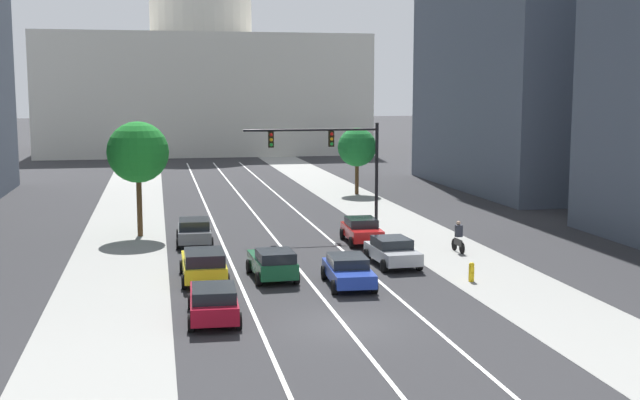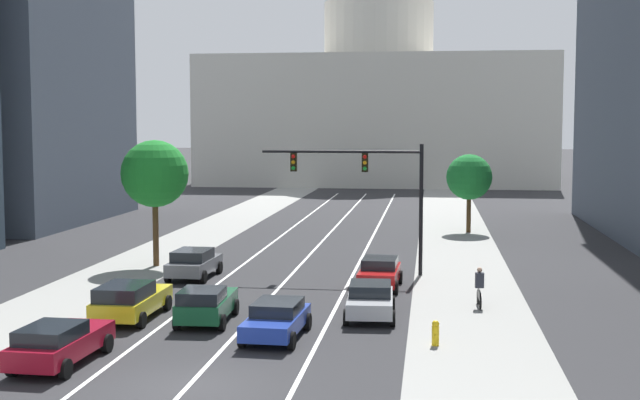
# 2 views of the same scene
# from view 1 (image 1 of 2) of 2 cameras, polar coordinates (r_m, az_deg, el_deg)

# --- Properties ---
(ground_plane) EXTENTS (400.00, 400.00, 0.00)m
(ground_plane) POSITION_cam_1_polar(r_m,az_deg,el_deg) (69.68, -5.76, 0.46)
(ground_plane) COLOR #2B2B2D
(sidewalk_left) EXTENTS (4.98, 130.00, 0.01)m
(sidewalk_left) POSITION_cam_1_polar(r_m,az_deg,el_deg) (64.43, -13.12, -0.28)
(sidewalk_left) COLOR gray
(sidewalk_left) RESTS_ON ground
(sidewalk_right) EXTENTS (4.98, 130.00, 0.01)m
(sidewalk_right) POSITION_cam_1_polar(r_m,az_deg,el_deg) (66.24, 2.26, 0.13)
(sidewalk_right) COLOR gray
(sidewalk_right) RESTS_ON ground
(lane_stripe_left) EXTENTS (0.16, 90.00, 0.01)m
(lane_stripe_left) POSITION_cam_1_polar(r_m,az_deg,el_deg) (54.63, -7.49, -1.55)
(lane_stripe_left) COLOR white
(lane_stripe_left) RESTS_ON ground
(lane_stripe_center) EXTENTS (0.16, 90.00, 0.01)m
(lane_stripe_center) POSITION_cam_1_polar(r_m,az_deg,el_deg) (54.92, -4.21, -1.45)
(lane_stripe_center) COLOR white
(lane_stripe_center) RESTS_ON ground
(lane_stripe_right) EXTENTS (0.16, 90.00, 0.01)m
(lane_stripe_right) POSITION_cam_1_polar(r_m,az_deg,el_deg) (55.39, -0.98, -1.35)
(lane_stripe_right) COLOR white
(lane_stripe_right) RESTS_ON ground
(office_tower_far_right) EXTENTS (15.77, 26.41, 29.27)m
(office_tower_far_right) POSITION_cam_1_polar(r_m,az_deg,el_deg) (75.92, 15.26, 11.92)
(office_tower_far_right) COLOR #4C5666
(office_tower_far_right) RESTS_ON ground
(capitol_building) EXTENTS (44.08, 26.31, 36.23)m
(capitol_building) POSITION_cam_1_polar(r_m,az_deg,el_deg) (119.64, -8.26, 8.99)
(capitol_building) COLOR beige
(capitol_building) RESTS_ON ground
(car_crimson) EXTENTS (2.12, 4.60, 1.43)m
(car_crimson) POSITION_cam_1_polar(r_m,az_deg,el_deg) (31.51, -7.46, -7.01)
(car_crimson) COLOR maroon
(car_crimson) RESTS_ON ground
(car_red) EXTENTS (2.08, 4.06, 1.43)m
(car_red) POSITION_cam_1_polar(r_m,az_deg,el_deg) (46.86, 2.93, -2.10)
(car_red) COLOR red
(car_red) RESTS_ON ground
(car_gray) EXTENTS (2.13, 4.20, 1.47)m
(car_gray) POSITION_cam_1_polar(r_m,az_deg,el_deg) (46.89, -8.79, -2.15)
(car_gray) COLOR slate
(car_gray) RESTS_ON ground
(car_yellow) EXTENTS (2.12, 4.68, 1.53)m
(car_yellow) POSITION_cam_1_polar(r_m,az_deg,el_deg) (37.84, -8.14, -4.46)
(car_yellow) COLOR yellow
(car_yellow) RESTS_ON ground
(car_blue) EXTENTS (2.14, 4.35, 1.34)m
(car_blue) POSITION_cam_1_polar(r_m,az_deg,el_deg) (36.66, 1.98, -4.92)
(car_blue) COLOR #1E389E
(car_blue) RESTS_ON ground
(car_green) EXTENTS (2.09, 4.12, 1.48)m
(car_green) POSITION_cam_1_polar(r_m,az_deg,el_deg) (37.92, -3.33, -4.42)
(car_green) COLOR #14512D
(car_green) RESTS_ON ground
(car_silver) EXTENTS (2.16, 4.10, 1.40)m
(car_silver) POSITION_cam_1_polar(r_m,az_deg,el_deg) (40.95, 5.08, -3.57)
(car_silver) COLOR #B2B5BA
(car_silver) RESTS_ON ground
(traffic_signal_mast) EXTENTS (8.32, 0.39, 6.74)m
(traffic_signal_mast) POSITION_cam_1_polar(r_m,az_deg,el_deg) (49.72, 1.09, 3.31)
(traffic_signal_mast) COLOR black
(traffic_signal_mast) RESTS_ON ground
(fire_hydrant) EXTENTS (0.26, 0.35, 0.91)m
(fire_hydrant) POSITION_cam_1_polar(r_m,az_deg,el_deg) (38.09, 10.55, -4.95)
(fire_hydrant) COLOR yellow
(fire_hydrant) RESTS_ON ground
(cyclist) EXTENTS (0.37, 1.70, 1.72)m
(cyclist) POSITION_cam_1_polar(r_m,az_deg,el_deg) (44.67, 9.66, -2.56)
(cyclist) COLOR black
(cyclist) RESTS_ON ground
(street_tree_mid_left) EXTENTS (3.66, 3.66, 6.90)m
(street_tree_mid_left) POSITION_cam_1_polar(r_m,az_deg,el_deg) (49.67, -12.62, 3.26)
(street_tree_mid_left) COLOR #51381E
(street_tree_mid_left) RESTS_ON ground
(street_tree_far_right) EXTENTS (3.25, 3.25, 5.60)m
(street_tree_far_right) POSITION_cam_1_polar(r_m,az_deg,el_deg) (68.47, 2.61, 3.70)
(street_tree_far_right) COLOR #51381E
(street_tree_far_right) RESTS_ON ground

